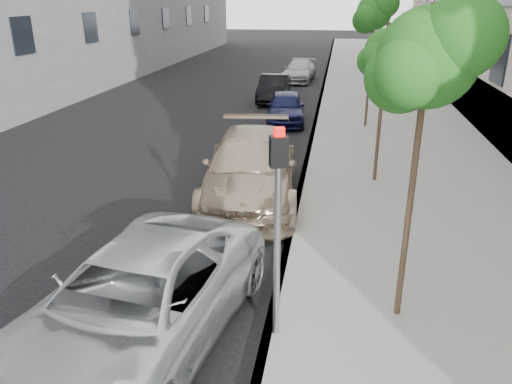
% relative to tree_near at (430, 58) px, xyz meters
% --- Properties ---
extents(ground, '(160.00, 160.00, 0.00)m').
position_rel_tree_near_xyz_m(ground, '(-3.23, -1.50, -4.20)').
color(ground, black).
rests_on(ground, ground).
extents(sidewalk, '(6.40, 72.00, 0.14)m').
position_rel_tree_near_xyz_m(sidewalk, '(1.07, 22.50, -4.13)').
color(sidewalk, gray).
rests_on(sidewalk, ground).
extents(curb, '(0.15, 72.00, 0.14)m').
position_rel_tree_near_xyz_m(curb, '(-2.05, 22.50, -4.13)').
color(curb, '#9E9B93').
rests_on(curb, ground).
extents(tree_near, '(1.72, 1.52, 4.92)m').
position_rel_tree_near_xyz_m(tree_near, '(0.00, 0.00, 0.00)').
color(tree_near, '#38281C').
rests_on(tree_near, sidewalk).
extents(tree_mid, '(1.52, 1.32, 4.30)m').
position_rel_tree_near_xyz_m(tree_mid, '(-0.00, 6.50, -0.52)').
color(tree_mid, '#38281C').
rests_on(tree_mid, sidewalk).
extents(tree_far, '(1.67, 1.47, 5.14)m').
position_rel_tree_near_xyz_m(tree_far, '(-0.00, 13.00, 0.25)').
color(tree_far, '#38281C').
rests_on(tree_far, sidewalk).
extents(signal_pole, '(0.29, 0.25, 3.24)m').
position_rel_tree_near_xyz_m(signal_pole, '(-1.93, -0.84, -2.04)').
color(signal_pole, '#939699').
rests_on(signal_pole, sidewalk).
extents(minivan, '(3.35, 5.83, 1.53)m').
position_rel_tree_near_xyz_m(minivan, '(-3.95, -1.32, -3.44)').
color(minivan, silver).
rests_on(minivan, ground).
extents(suv, '(2.97, 6.03, 1.68)m').
position_rel_tree_near_xyz_m(suv, '(-3.33, 4.93, -3.36)').
color(suv, tan).
rests_on(suv, ground).
extents(sedan_blue, '(1.86, 3.92, 1.30)m').
position_rel_tree_near_xyz_m(sedan_blue, '(-3.33, 13.60, -3.56)').
color(sedan_blue, '#101337').
rests_on(sedan_blue, ground).
extents(sedan_black, '(1.45, 3.99, 1.31)m').
position_rel_tree_near_xyz_m(sedan_black, '(-4.41, 18.08, -3.55)').
color(sedan_black, black).
rests_on(sedan_black, ground).
extents(sedan_rear, '(2.08, 4.45, 1.26)m').
position_rel_tree_near_xyz_m(sedan_rear, '(-3.69, 24.87, -3.57)').
color(sedan_rear, '#9A9DA2').
rests_on(sedan_rear, ground).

